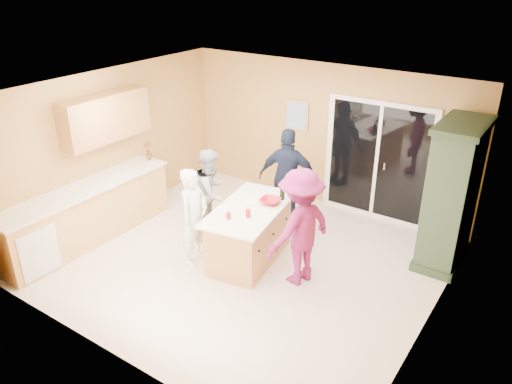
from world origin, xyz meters
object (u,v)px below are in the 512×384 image
Objects in this scene: kitchen_island at (250,235)px; woman_magenta at (300,227)px; woman_white at (194,217)px; green_hutch at (452,197)px; woman_navy at (288,178)px; woman_grey at (211,193)px.

kitchen_island is 1.00m from woman_magenta.
woman_magenta is (1.53, 0.45, 0.10)m from woman_white.
green_hutch is 1.28× the size of woman_navy.
kitchen_island is 1.05× the size of woman_magenta.
woman_white is 0.86m from woman_grey.
woman_navy is at bearing -127.66° from woman_magenta.
woman_navy is at bearing -56.77° from woman_grey.
green_hutch is at bearing -60.79° from woman_white.
green_hutch is 1.46× the size of woman_grey.
woman_magenta is at bearing 107.12° from woman_navy.
woman_navy is 1.01× the size of woman_magenta.
green_hutch is at bearing 23.94° from kitchen_island.
woman_white is 0.89× the size of woman_magenta.
kitchen_island is 1.19× the size of woman_grey.
woman_navy is (-0.11, 1.30, 0.45)m from kitchen_island.
woman_white is at bearing -145.38° from green_hutch.
green_hutch is 2.59m from woman_navy.
woman_navy reaches higher than woman_grey.
woman_navy is at bearing -21.58° from woman_white.
kitchen_island is 1.18× the size of woman_white.
woman_magenta is (1.84, -0.35, 0.10)m from woman_grey.
kitchen_island is at bearing 75.68° from woman_navy.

